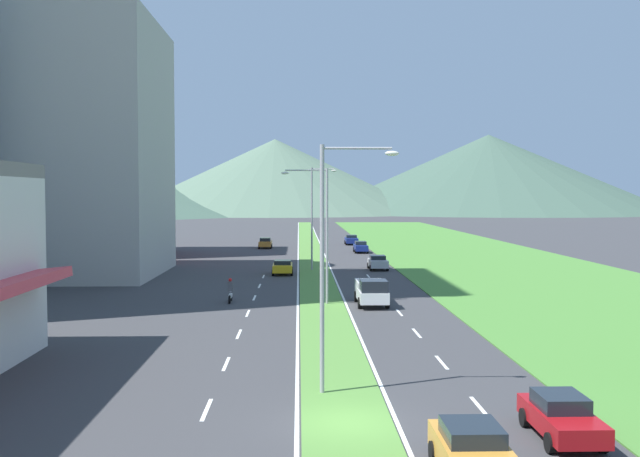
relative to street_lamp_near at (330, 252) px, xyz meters
name	(u,v)px	position (x,y,z in m)	size (l,w,h in m)	color
ground_plane	(347,424)	(0.43, -3.84, -5.70)	(600.00, 600.00, 0.00)	#38383A
grass_median	(313,262)	(0.43, 56.16, -5.67)	(3.20, 240.00, 0.06)	#518438
grass_verge_right	(487,262)	(21.03, 56.16, -5.67)	(24.00, 240.00, 0.06)	#477F33
lane_dash_left_3	(207,410)	(-4.67, -2.02, -5.70)	(0.16, 2.80, 0.01)	silver
lane_dash_left_4	(226,364)	(-4.67, 5.26, -5.70)	(0.16, 2.80, 0.01)	silver
lane_dash_left_5	(239,334)	(-4.67, 12.53, -5.70)	(0.16, 2.80, 0.01)	silver
lane_dash_left_6	(248,313)	(-4.67, 19.80, -5.70)	(0.16, 2.80, 0.01)	silver
lane_dash_left_7	(254,298)	(-4.67, 27.07, -5.70)	(0.16, 2.80, 0.01)	silver
lane_dash_left_8	(259,286)	(-4.67, 34.35, -5.70)	(0.16, 2.80, 0.01)	silver
lane_dash_left_9	(264,276)	(-4.67, 41.62, -5.70)	(0.16, 2.80, 0.01)	silver
lane_dash_right_3	(480,407)	(5.53, -2.02, -5.70)	(0.16, 2.80, 0.01)	silver
lane_dash_right_4	(442,362)	(5.53, 5.26, -5.70)	(0.16, 2.80, 0.01)	silver
lane_dash_right_5	(417,333)	(5.53, 12.53, -5.70)	(0.16, 2.80, 0.01)	silver
lane_dash_right_6	(399,313)	(5.53, 19.80, -5.70)	(0.16, 2.80, 0.01)	silver
lane_dash_right_7	(386,297)	(5.53, 27.07, -5.70)	(0.16, 2.80, 0.01)	silver
lane_dash_right_8	(376,285)	(5.53, 34.35, -5.70)	(0.16, 2.80, 0.01)	silver
lane_dash_right_9	(368,276)	(5.53, 41.62, -5.70)	(0.16, 2.80, 0.01)	silver
edge_line_median_left	(298,262)	(-1.32, 56.16, -5.70)	(0.16, 240.00, 0.01)	silver
edge_line_median_right	(328,262)	(2.18, 56.16, -5.70)	(0.16, 240.00, 0.01)	silver
domed_building	(63,111)	(-24.29, 43.61, 10.44)	(18.53, 18.53, 38.49)	#B7B2A8
midrise_colored	(100,154)	(-27.13, 67.27, 7.50)	(15.57, 15.57, 26.40)	#D83847
hill_far_left	(15,179)	(-118.94, 276.90, 8.61)	(222.69, 222.69, 28.62)	#3D5647
hill_far_center	(275,176)	(-11.28, 283.01, 10.05)	(133.38, 133.38, 31.51)	#516B56
hill_far_right	(488,174)	(82.64, 291.08, 11.44)	(154.66, 154.66, 34.28)	#3D5647
street_lamp_near	(330,252)	(0.00, 0.00, 0.00)	(3.13, 0.28, 9.94)	#99999E
street_lamp_mid	(322,226)	(0.42, 23.62, -0.02)	(3.39, 0.33, 9.85)	#99999E
street_lamp_far	(314,212)	(0.37, 47.25, 0.38)	(2.69, 0.36, 10.78)	#99999E
car_0	(473,451)	(3.62, -8.80, -4.92)	(1.96, 4.20, 1.52)	#C6842D
car_1	(351,240)	(7.10, 86.05, -4.91)	(2.04, 4.54, 1.53)	navy
car_2	(265,243)	(-6.20, 79.00, -4.92)	(1.95, 4.70, 1.54)	#C6842D
car_3	(283,267)	(-2.86, 43.46, -4.96)	(2.04, 4.18, 1.42)	yellow
car_4	(378,262)	(7.11, 47.68, -4.92)	(1.98, 4.19, 1.51)	#B2B2B7
car_5	(561,416)	(7.31, -5.54, -4.96)	(1.86, 4.12, 1.45)	maroon
car_6	(361,247)	(7.22, 70.16, -4.91)	(1.86, 4.55, 1.55)	navy
pickup_truck_0	(372,292)	(3.97, 22.84, -4.72)	(2.18, 5.40, 2.00)	silver
motorcycle_rider	(230,292)	(-6.31, 24.85, -4.96)	(0.36, 2.00, 1.80)	black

